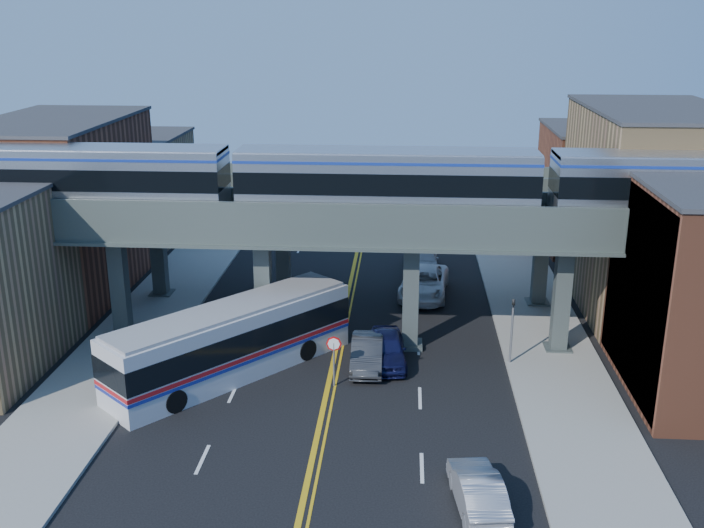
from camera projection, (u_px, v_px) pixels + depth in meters
The scene contains 19 objects.
ground at pixel (322, 415), 35.70m from camera, with size 120.00×120.00×0.00m, color black.
sidewalk_west at pixel (145, 324), 45.93m from camera, with size 5.00×70.00×0.16m, color gray.
sidewalk_east at pixel (542, 335), 44.41m from camera, with size 5.00×70.00×0.16m, color gray.
building_west_b at pixel (61, 208), 50.41m from camera, with size 8.00×14.00×11.00m, color brown.
building_west_c at pixel (131, 187), 63.21m from camera, with size 8.00×10.00×8.00m, color #A38354.
building_east_b at pixel (649, 210), 47.82m from camera, with size 8.00×14.00×12.00m, color #A38354.
building_east_c at pixel (598, 188), 60.62m from camera, with size 8.00×10.00×9.00m, color brown.
mural_panel at pixel (635, 295), 37.07m from camera, with size 0.10×9.50×9.50m, color teal.
elevated_viaduct_near at pixel (336, 232), 41.30m from camera, with size 52.00×3.60×7.40m.
elevated_viaduct_far at pixel (346, 201), 47.94m from camera, with size 52.00×3.60×7.40m.
transit_train at pixel (387, 180), 40.26m from camera, with size 47.67×2.99×3.48m.
stop_sign at pixel (334, 353), 37.99m from camera, with size 0.76×0.09×2.63m.
traffic_signal at pixel (512, 324), 40.08m from camera, with size 0.15×0.18×4.10m.
transit_bus at pixel (232, 341), 39.27m from camera, with size 11.10×12.10×3.47m.
car_lane_a at pixel (387, 348), 40.80m from camera, with size 1.93×4.79×1.63m, color #11143F.
car_lane_b at pixel (367, 353), 40.38m from camera, with size 1.61×4.61×1.52m, color #2B2C2E.
car_lane_c at pixel (424, 283), 50.50m from camera, with size 2.91×6.32×1.76m, color white.
car_lane_d at pixel (422, 260), 55.43m from camera, with size 2.24×5.52×1.60m, color #9C9CA0.
car_parked_curb at pixel (478, 491), 28.84m from camera, with size 1.57×4.52×1.49m, color #9D9DA1.
Camera 1 is at (3.59, -31.66, 17.58)m, focal length 40.00 mm.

